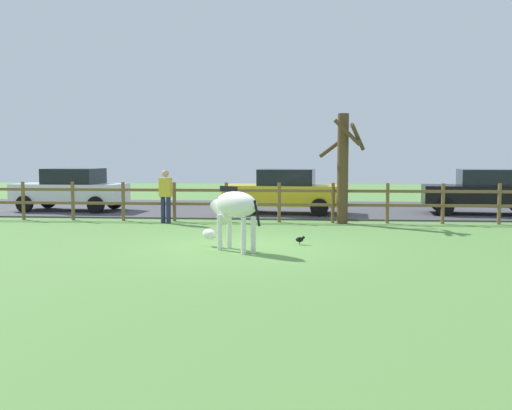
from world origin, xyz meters
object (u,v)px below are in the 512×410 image
Objects in this scene: zebra at (234,209)px; parked_car_black at (484,191)px; parked_car_yellow at (283,191)px; crow_on_grass at (300,239)px; parked_car_white at (71,189)px; bare_tree at (343,166)px; visitor_near_fence at (166,194)px.

parked_car_black is (7.71, 8.23, -0.08)m from zebra.
parked_car_yellow is (0.76, 7.92, -0.08)m from zebra.
parked_car_white is at bearing 139.67° from crow_on_grass.
parked_car_yellow reaches higher than zebra.
bare_tree reaches higher than parked_car_black.
bare_tree reaches higher than parked_car_white.
bare_tree reaches higher than crow_on_grass.
visitor_near_fence is (-3.51, -2.90, 0.06)m from parked_car_yellow.
crow_on_grass is (1.44, 1.01, -0.80)m from zebra.
zebra is at bearing -49.31° from parked_car_white.
parked_car_black is 14.81m from parked_car_white.
parked_car_yellow and parked_car_white have the same top height.
visitor_near_fence is at bearing -175.97° from bare_tree.
parked_car_yellow is at bearing 127.29° from bare_tree.
zebra is 0.95× the size of visitor_near_fence.
visitor_near_fence is at bearing 118.72° from zebra.
parked_car_white is at bearing 163.71° from bare_tree.
crow_on_grass is 5.85m from visitor_near_fence.
visitor_near_fence reaches higher than parked_car_yellow.
crow_on_grass is at bearing -40.33° from parked_car_white.
bare_tree is at bearing -150.61° from parked_car_black.
zebra reaches higher than crow_on_grass.
parked_car_black and parked_car_white have the same top height.
bare_tree reaches higher than zebra.
parked_car_yellow is at bearing -177.41° from parked_car_black.
zebra is 11.28m from parked_car_black.
visitor_near_fence is (-10.46, -3.21, 0.06)m from parked_car_black.
visitor_near_fence reaches higher than parked_car_black.
zebra is 10.89m from parked_car_white.
zebra is at bearing -145.05° from crow_on_grass.
crow_on_grass is at bearing -130.95° from parked_car_black.
zebra is at bearing -61.28° from visitor_near_fence.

